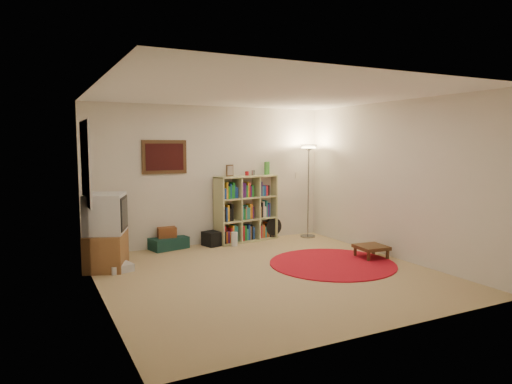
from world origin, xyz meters
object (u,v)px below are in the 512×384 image
floor_fan (273,228)px  side_table (371,248)px  tv_stand (106,233)px  suitcase (168,243)px  bookshelf (245,210)px  floor_lamp (309,160)px

floor_fan → side_table: bearing=-77.9°
tv_stand → suitcase: size_ratio=1.56×
suitcase → floor_fan: bearing=-13.7°
floor_fan → suitcase: floor_fan is taller
floor_fan → suitcase: bearing=174.5°
bookshelf → tv_stand: bookshelf is taller
floor_lamp → floor_fan: (-0.66, 0.22, -1.30)m
bookshelf → floor_lamp: 1.56m
bookshelf → floor_fan: size_ratio=3.71×
floor_fan → side_table: (0.65, -2.09, -0.03)m
floor_lamp → floor_fan: floor_lamp is taller
bookshelf → side_table: size_ratio=3.05×
side_table → bookshelf: bearing=120.6°
floor_lamp → floor_fan: size_ratio=4.53×
bookshelf → side_table: bearing=-69.0°
bookshelf → tv_stand: size_ratio=1.34×
floor_fan → tv_stand: tv_stand is taller
side_table → floor_lamp: bearing=89.6°
tv_stand → suitcase: bearing=55.3°
floor_fan → floor_lamp: bearing=-23.8°
side_table → tv_stand: bearing=161.7°
floor_lamp → tv_stand: 4.05m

